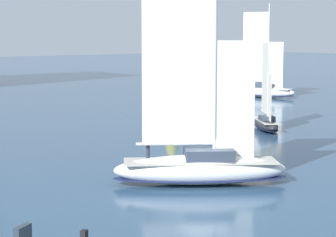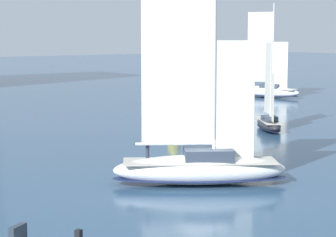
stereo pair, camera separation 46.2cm
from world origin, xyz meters
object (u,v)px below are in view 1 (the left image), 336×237
sailboat_moored_far_slip (175,97)px  sailboat_moored_near_marina (263,90)px  sailboat_moored_mid_channel (266,122)px  sailboat_main (201,165)px  channel_buoy (172,132)px

sailboat_moored_far_slip → sailboat_moored_near_marina: bearing=-5.0°
sailboat_moored_mid_channel → sailboat_moored_far_slip: bearing=72.2°
sailboat_main → sailboat_moored_near_marina: sailboat_main is taller
sailboat_main → channel_buoy: sailboat_main is taller
sailboat_moored_near_marina → channel_buoy: size_ratio=6.51×
sailboat_moored_far_slip → channel_buoy: size_ratio=6.18×
sailboat_moored_near_marina → channel_buoy: 37.61m
sailboat_main → sailboat_moored_far_slip: bearing=54.4°
channel_buoy → sailboat_main: bearing=-121.0°
sailboat_moored_mid_channel → sailboat_moored_far_slip: 23.44m
sailboat_moored_near_marina → sailboat_moored_far_slip: bearing=175.0°
sailboat_moored_near_marina → sailboat_moored_far_slip: (-13.62, 1.19, -0.19)m
sailboat_moored_far_slip → channel_buoy: bearing=-128.0°
sailboat_main → channel_buoy: 14.63m
sailboat_moored_far_slip → channel_buoy: sailboat_moored_far_slip is taller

